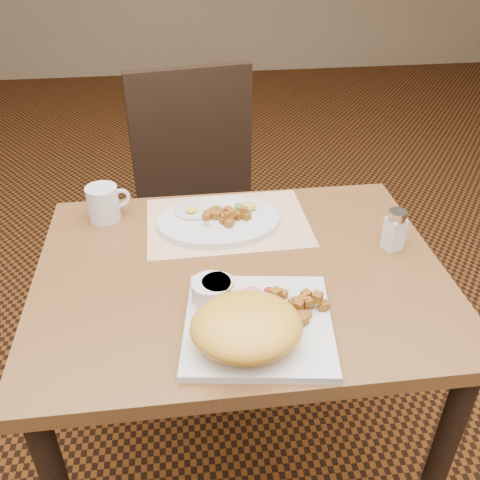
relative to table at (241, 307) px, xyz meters
name	(u,v)px	position (x,y,z in m)	size (l,w,h in m)	color
ground	(240,469)	(0.00, 0.00, -0.64)	(8.00, 8.00, 0.00)	black
table	(241,307)	(0.00, 0.00, 0.00)	(0.90, 0.70, 0.75)	brown
chair_far	(201,201)	(-0.05, 0.68, -0.10)	(0.48, 0.49, 0.97)	black
placemat	(228,222)	(-0.01, 0.20, 0.11)	(0.40, 0.28, 0.00)	white
plate_square	(258,324)	(0.01, -0.19, 0.12)	(0.28, 0.28, 0.02)	silver
plate_oval	(219,221)	(-0.03, 0.19, 0.12)	(0.30, 0.23, 0.02)	silver
hollandaise_mound	(245,327)	(-0.02, -0.24, 0.16)	(0.20, 0.18, 0.08)	yellow
ramekin	(212,290)	(-0.07, -0.11, 0.15)	(0.09, 0.08, 0.04)	silver
garnish_sq	(253,294)	(0.01, -0.12, 0.14)	(0.09, 0.05, 0.03)	#387223
fried_egg	(194,210)	(-0.09, 0.23, 0.13)	(0.10, 0.10, 0.02)	white
garnish_ov	(247,206)	(0.04, 0.22, 0.14)	(0.06, 0.04, 0.02)	#387223
salt_shaker	(395,229)	(0.36, 0.04, 0.16)	(0.05, 0.05, 0.10)	white
coffee_mug	(104,203)	(-0.31, 0.26, 0.15)	(0.11, 0.08, 0.09)	silver
home_fries_sq	(299,306)	(0.09, -0.17, 0.14)	(0.12, 0.10, 0.03)	#9E5F19
home_fries_ov	(226,215)	(-0.01, 0.18, 0.14)	(0.12, 0.09, 0.03)	#9E5F19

